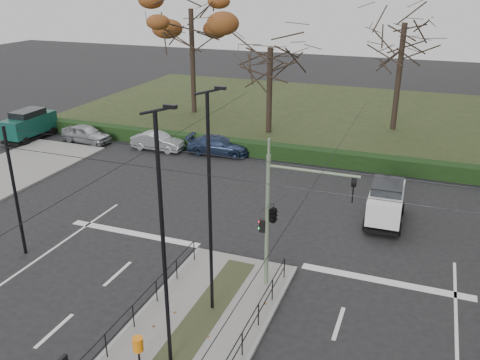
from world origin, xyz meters
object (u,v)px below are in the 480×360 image
Objects in this scene: litter_bin at (138,345)px; rust_tree at (191,9)px; bare_tree_near at (270,54)px; streetlamp_median_far at (210,205)px; traffic_light at (275,212)px; green_van at (29,124)px; parked_car_second at (158,141)px; streetlamp_median_near at (164,244)px; parked_car_third at (219,145)px; bare_tree_center at (404,31)px; parked_car_first at (86,134)px; white_van at (386,201)px.

litter_bin is 33.96m from rust_tree.
bare_tree_near is (-4.12, 26.65, 5.49)m from litter_bin.
streetlamp_median_far is 0.95× the size of bare_tree_near.
traffic_light is 1.21× the size of green_van.
streetlamp_median_near is at bearing -149.09° from parked_car_second.
green_van is (-14.96, -1.92, 0.56)m from parked_car_third.
parked_car_second is at bearing -143.59° from bare_tree_center.
bare_tree_center is (4.20, 30.78, 3.40)m from streetlamp_median_near.
parked_car_first is 0.33× the size of rust_tree.
white_van is 27.56m from green_van.
parked_car_first is 15.25m from bare_tree_near.
traffic_light is 25.84m from bare_tree_center.
litter_bin is at bearing -107.61° from streetlamp_median_far.
parked_car_first is 0.88× the size of parked_car_third.
parked_car_third is (10.45, 1.05, -0.02)m from parked_car_first.
bare_tree_near is (6.21, 6.96, 5.63)m from parked_car_second.
traffic_light is at bearing -28.27° from green_van.
parked_car_second is 17.77m from white_van.
white_van is at bearing -125.29° from parked_car_third.
bare_tree_near reaches higher than parked_car_second.
parked_car_first is at bearing 94.01° from parked_car_second.
litter_bin is 5.12m from streetlamp_median_far.
streetlamp_median_far is 1.85× the size of green_van.
bare_tree_near is at bearing 100.98° from streetlamp_median_near.
bare_tree_center reaches higher than litter_bin.
parked_car_second is 13.89m from rust_tree.
streetlamp_median_near is 33.32m from rust_tree.
green_van is at bearing -153.84° from bare_tree_near.
litter_bin is at bearing -169.67° from parked_car_third.
streetlamp_median_near is at bearing 19.11° from litter_bin.
green_van is (-4.51, -0.87, 0.54)m from parked_car_first.
green_van reaches higher than white_van.
litter_bin is 0.10× the size of bare_tree_near.
rust_tree is at bearing 12.29° from parked_car_second.
streetlamp_median_far is 0.70× the size of rust_tree.
bare_tree_center is (15.51, 11.44, 7.22)m from parked_car_second.
streetlamp_median_far is at bearing 87.92° from streetlamp_median_near.
streetlamp_median_near is at bearing -97.76° from bare_tree_center.
litter_bin is 25.27m from parked_car_first.
bare_tree_center is at bearing -55.68° from parked_car_first.
litter_bin is 0.20× the size of green_van.
rust_tree is (3.73, 11.09, 8.50)m from parked_car_first.
litter_bin is 0.11× the size of streetlamp_median_far.
bare_tree_center is at bearing 93.68° from white_van.
streetlamp_median_near is 25.94m from parked_car_first.
streetlamp_median_far is 20.21m from parked_car_second.
white_van is (5.22, 10.03, -3.27)m from streetlamp_median_far.
streetlamp_median_near is at bearing -79.02° from bare_tree_near.
streetlamp_median_far is 1.86× the size of parked_car_third.
parked_car_third is 1.14× the size of white_van.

